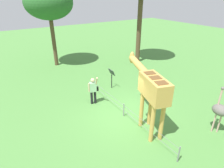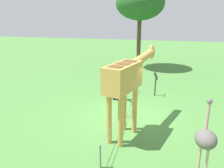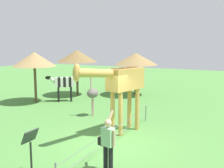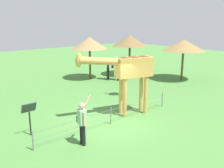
{
  "view_description": "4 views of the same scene",
  "coord_description": "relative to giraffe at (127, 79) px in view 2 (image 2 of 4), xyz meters",
  "views": [
    {
      "loc": [
        -6.55,
        5.07,
        5.81
      ],
      "look_at": [
        0.19,
        0.77,
        1.92
      ],
      "focal_mm": 30.46,
      "sensor_mm": 36.0,
      "label": 1
    },
    {
      "loc": [
        -8.94,
        -1.44,
        4.33
      ],
      "look_at": [
        -0.57,
        0.52,
        1.66
      ],
      "focal_mm": 36.68,
      "sensor_mm": 36.0,
      "label": 2
    },
    {
      "loc": [
        8.85,
        4.42,
        3.8
      ],
      "look_at": [
        -0.4,
        -0.12,
        2.22
      ],
      "focal_mm": 44.24,
      "sensor_mm": 36.0,
      "label": 3
    },
    {
      "loc": [
        6.48,
        7.8,
        4.32
      ],
      "look_at": [
        0.17,
        0.46,
        1.87
      ],
      "focal_mm": 39.81,
      "sensor_mm": 36.0,
      "label": 4
    }
  ],
  "objects": [
    {
      "name": "info_sign",
      "position": [
        4.44,
        -0.84,
        -1.18
      ],
      "size": [
        0.56,
        0.21,
        1.32
      ],
      "color": "black",
      "rests_on": "ground_plane"
    },
    {
      "name": "wire_fence",
      "position": [
        1.37,
        0.37,
        -1.73
      ],
      "size": [
        7.05,
        0.05,
        0.75
      ],
      "color": "slate",
      "rests_on": "ground_plane"
    },
    {
      "name": "ostrich",
      "position": [
        -1.87,
        -2.43,
        -0.96
      ],
      "size": [
        0.7,
        0.56,
        2.25
      ],
      "color": "#CC9E93",
      "rests_on": "ground_plane"
    },
    {
      "name": "tree_northeast",
      "position": [
        10.8,
        0.86,
        2.91
      ],
      "size": [
        3.72,
        3.72,
        6.38
      ],
      "color": "brown",
      "rests_on": "ground_plane"
    },
    {
      "name": "ground_plane",
      "position": [
        1.37,
        0.19,
        -2.13
      ],
      "size": [
        60.0,
        60.0,
        0.0
      ],
      "primitive_type": "plane",
      "color": "#4C843D"
    },
    {
      "name": "visitor",
      "position": [
        3.31,
        1.09,
        -1.23
      ],
      "size": [
        0.62,
        0.59,
        1.77
      ],
      "color": "black",
      "rests_on": "ground_plane"
    },
    {
      "name": "giraffe",
      "position": [
        0.0,
        0.0,
        0.0
      ],
      "size": [
        3.62,
        1.52,
        3.08
      ],
      "color": "gold",
      "rests_on": "ground_plane"
    }
  ]
}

